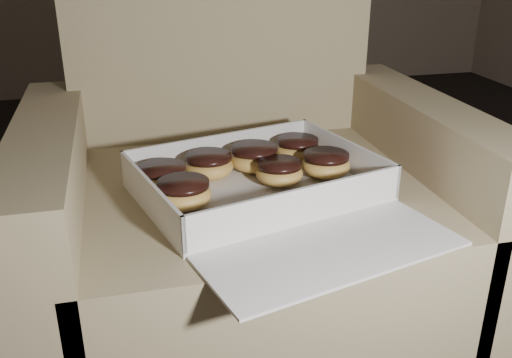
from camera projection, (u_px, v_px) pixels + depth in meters
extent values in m
plane|color=black|center=(246.00, 351.00, 1.21)|extent=(4.50, 4.50, 0.00)
cube|color=#897D57|center=(251.00, 265.00, 1.16)|extent=(0.67, 0.67, 0.39)
cube|color=#897D57|center=(218.00, 26.00, 1.26)|extent=(0.67, 0.13, 0.48)
cube|color=#897D57|center=(62.00, 260.00, 1.06)|extent=(0.11, 0.67, 0.52)
cube|color=#897D57|center=(414.00, 218.00, 1.22)|extent=(0.11, 0.67, 0.52)
cube|color=silver|center=(256.00, 191.00, 1.02)|extent=(0.46, 0.39, 0.01)
cube|color=silver|center=(221.00, 149.00, 1.13)|extent=(0.39, 0.11, 0.06)
cube|color=silver|center=(301.00, 206.00, 0.89)|extent=(0.39, 0.11, 0.06)
cube|color=silver|center=(149.00, 196.00, 0.92)|extent=(0.08, 0.29, 0.06)
cube|color=silver|center=(346.00, 155.00, 1.09)|extent=(0.08, 0.29, 0.06)
cube|color=#C14D76|center=(348.00, 154.00, 1.10)|extent=(0.08, 0.28, 0.05)
cube|color=silver|center=(332.00, 250.00, 0.83)|extent=(0.42, 0.26, 0.01)
ellipsoid|color=#ECB552|center=(209.00, 167.00, 1.06)|extent=(0.09, 0.09, 0.04)
cylinder|color=black|center=(208.00, 157.00, 1.05)|extent=(0.09, 0.09, 0.01)
ellipsoid|color=#ECB552|center=(279.00, 173.00, 1.03)|extent=(0.09, 0.09, 0.04)
cylinder|color=black|center=(280.00, 164.00, 1.03)|extent=(0.08, 0.08, 0.01)
ellipsoid|color=#ECB552|center=(184.00, 195.00, 0.95)|extent=(0.09, 0.09, 0.04)
cylinder|color=black|center=(183.00, 184.00, 0.94)|extent=(0.09, 0.09, 0.01)
ellipsoid|color=#ECB552|center=(163.00, 178.00, 1.01)|extent=(0.09, 0.09, 0.04)
cylinder|color=black|center=(162.00, 168.00, 1.00)|extent=(0.08, 0.08, 0.01)
ellipsoid|color=#ECB552|center=(326.00, 165.00, 1.07)|extent=(0.09, 0.09, 0.04)
cylinder|color=black|center=(326.00, 156.00, 1.06)|extent=(0.08, 0.08, 0.01)
ellipsoid|color=#ECB552|center=(255.00, 159.00, 1.09)|extent=(0.10, 0.10, 0.05)
cylinder|color=black|center=(255.00, 149.00, 1.09)|extent=(0.09, 0.09, 0.01)
ellipsoid|color=#ECB552|center=(297.00, 150.00, 1.14)|extent=(0.09, 0.09, 0.04)
cylinder|color=black|center=(298.00, 141.00, 1.14)|extent=(0.08, 0.08, 0.01)
ellipsoid|color=black|center=(214.00, 219.00, 0.91)|extent=(0.01, 0.01, 0.00)
ellipsoid|color=black|center=(343.00, 202.00, 0.96)|extent=(0.01, 0.01, 0.00)
ellipsoid|color=black|center=(243.00, 215.00, 0.92)|extent=(0.01, 0.01, 0.00)
ellipsoid|color=black|center=(183.00, 237.00, 0.85)|extent=(0.01, 0.01, 0.00)
ellipsoid|color=black|center=(260.00, 210.00, 0.94)|extent=(0.01, 0.01, 0.00)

